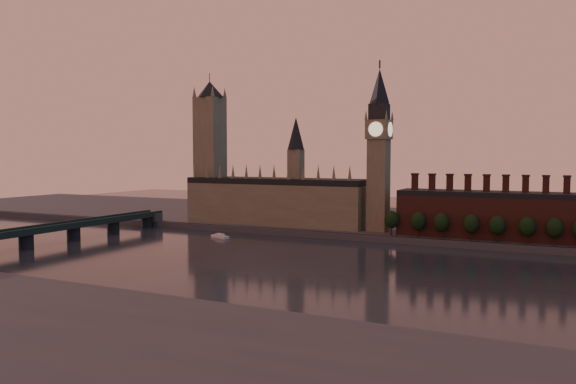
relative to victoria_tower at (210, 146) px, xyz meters
name	(u,v)px	position (x,y,z in m)	size (l,w,h in m)	color
ground	(288,267)	(120.00, -115.00, -59.09)	(900.00, 900.00, 0.00)	black
north_bank	(392,222)	(120.00, 63.04, -57.09)	(900.00, 182.00, 4.00)	#414145
palace_of_westminster	(277,199)	(55.59, -0.09, -37.46)	(130.00, 30.30, 74.00)	#7E735A
victoria_tower	(210,146)	(0.00, 0.00, 0.00)	(24.00, 24.00, 108.00)	#7E735A
big_ben	(379,147)	(130.00, -5.00, -2.26)	(15.00, 15.00, 107.00)	#7E735A
chimney_block	(495,214)	(200.00, -5.00, -41.27)	(110.00, 25.00, 37.00)	#5D2A23
embankment_tree_0	(392,220)	(142.87, -20.13, -45.62)	(8.60, 8.60, 14.88)	black
embankment_tree_1	(418,221)	(159.08, -20.77, -45.62)	(8.60, 8.60, 14.88)	black
embankment_tree_2	(441,222)	(172.37, -21.13, -45.62)	(8.60, 8.60, 14.88)	black
embankment_tree_3	(471,224)	(188.84, -21.25, -45.62)	(8.60, 8.60, 14.88)	black
embankment_tree_4	(497,225)	(202.69, -21.42, -45.62)	(8.60, 8.60, 14.88)	black
embankment_tree_5	(527,227)	(217.81, -21.16, -45.62)	(8.60, 8.60, 14.88)	black
embankment_tree_6	(555,228)	(231.20, -19.88, -45.62)	(8.60, 8.60, 14.88)	black
westminster_bridge	(47,232)	(-35.00, -117.70, -51.65)	(14.00, 200.00, 11.55)	#1D2D28
river_boat	(220,236)	(41.57, -51.79, -58.04)	(14.22, 8.03, 2.74)	silver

